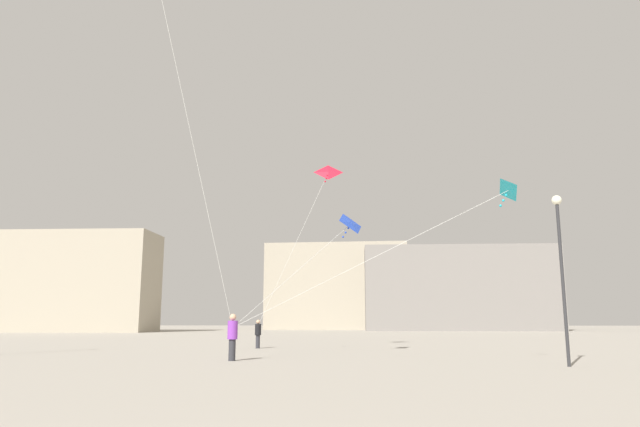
{
  "coord_description": "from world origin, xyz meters",
  "views": [
    {
      "loc": [
        1.12,
        -4.38,
        1.64
      ],
      "look_at": [
        0.0,
        16.13,
        5.41
      ],
      "focal_mm": 32.35,
      "sensor_mm": 36.0,
      "label": 1
    }
  ],
  "objects_px": {
    "kite_cyan_delta": "(501,194)",
    "kite_crimson_delta": "(327,175)",
    "person_in_purple": "(232,335)",
    "building_centre_hall": "(339,288)",
    "building_right_hall": "(457,289)",
    "kite_cobalt_delta": "(350,225)",
    "building_left_hall": "(64,282)",
    "person_in_black": "(258,333)",
    "lamppost_east": "(561,253)"
  },
  "relations": [
    {
      "from": "building_centre_hall",
      "to": "building_right_hall",
      "type": "xyz_separation_m",
      "value": [
        18.0,
        -9.62,
        -0.77
      ]
    },
    {
      "from": "person_in_purple",
      "to": "building_right_hall",
      "type": "height_order",
      "value": "building_right_hall"
    },
    {
      "from": "person_in_black",
      "to": "building_right_hall",
      "type": "relative_size",
      "value": 0.06
    },
    {
      "from": "kite_cyan_delta",
      "to": "building_left_hall",
      "type": "height_order",
      "value": "building_left_hall"
    },
    {
      "from": "kite_crimson_delta",
      "to": "building_right_hall",
      "type": "xyz_separation_m",
      "value": [
        17.26,
        56.22,
        -3.82
      ]
    },
    {
      "from": "person_in_black",
      "to": "building_left_hall",
      "type": "xyz_separation_m",
      "value": [
        -32.73,
        41.24,
        5.6
      ]
    },
    {
      "from": "kite_cobalt_delta",
      "to": "building_left_hall",
      "type": "height_order",
      "value": "building_left_hall"
    },
    {
      "from": "person_in_black",
      "to": "building_left_hall",
      "type": "bearing_deg",
      "value": -151.51
    },
    {
      "from": "kite_cobalt_delta",
      "to": "person_in_black",
      "type": "bearing_deg",
      "value": 134.92
    },
    {
      "from": "kite_crimson_delta",
      "to": "building_left_hall",
      "type": "distance_m",
      "value": 55.91
    },
    {
      "from": "kite_cobalt_delta",
      "to": "building_centre_hall",
      "type": "relative_size",
      "value": 0.23
    },
    {
      "from": "building_right_hall",
      "to": "kite_cobalt_delta",
      "type": "bearing_deg",
      "value": -104.68
    },
    {
      "from": "person_in_purple",
      "to": "kite_cyan_delta",
      "type": "bearing_deg",
      "value": 122.13
    },
    {
      "from": "person_in_purple",
      "to": "lamppost_east",
      "type": "xyz_separation_m",
      "value": [
        12.4,
        -2.18,
        2.98
      ]
    },
    {
      "from": "building_centre_hall",
      "to": "kite_cobalt_delta",
      "type": "bearing_deg",
      "value": -88.32
    },
    {
      "from": "kite_cyan_delta",
      "to": "kite_crimson_delta",
      "type": "bearing_deg",
      "value": 123.29
    },
    {
      "from": "kite_cyan_delta",
      "to": "kite_crimson_delta",
      "type": "height_order",
      "value": "kite_crimson_delta"
    },
    {
      "from": "kite_crimson_delta",
      "to": "building_centre_hall",
      "type": "bearing_deg",
      "value": 90.64
    },
    {
      "from": "person_in_purple",
      "to": "kite_cobalt_delta",
      "type": "relative_size",
      "value": 0.34
    },
    {
      "from": "person_in_black",
      "to": "kite_crimson_delta",
      "type": "bearing_deg",
      "value": 69.12
    },
    {
      "from": "kite_cyan_delta",
      "to": "lamppost_east",
      "type": "relative_size",
      "value": 1.82
    },
    {
      "from": "lamppost_east",
      "to": "person_in_purple",
      "type": "bearing_deg",
      "value": 170.01
    },
    {
      "from": "kite_crimson_delta",
      "to": "building_left_hall",
      "type": "relative_size",
      "value": 0.38
    },
    {
      "from": "person_in_black",
      "to": "lamppost_east",
      "type": "height_order",
      "value": "lamppost_east"
    },
    {
      "from": "kite_crimson_delta",
      "to": "kite_cyan_delta",
      "type": "bearing_deg",
      "value": -56.71
    },
    {
      "from": "person_in_black",
      "to": "building_right_hall",
      "type": "xyz_separation_m",
      "value": [
        21.27,
        55.45,
        5.21
      ]
    },
    {
      "from": "building_left_hall",
      "to": "building_centre_hall",
      "type": "relative_size",
      "value": 1.01
    },
    {
      "from": "kite_crimson_delta",
      "to": "building_right_hall",
      "type": "height_order",
      "value": "building_right_hall"
    },
    {
      "from": "person_in_purple",
      "to": "building_centre_hall",
      "type": "bearing_deg",
      "value": -141.18
    },
    {
      "from": "lamppost_east",
      "to": "building_left_hall",
      "type": "bearing_deg",
      "value": 130.56
    },
    {
      "from": "kite_cyan_delta",
      "to": "lamppost_east",
      "type": "distance_m",
      "value": 3.03
    },
    {
      "from": "person_in_black",
      "to": "building_centre_hall",
      "type": "distance_m",
      "value": 65.42
    },
    {
      "from": "person_in_black",
      "to": "kite_crimson_delta",
      "type": "xyz_separation_m",
      "value": [
        4.01,
        -0.77,
        9.03
      ]
    },
    {
      "from": "building_right_hall",
      "to": "person_in_purple",
      "type": "bearing_deg",
      "value": -107.54
    },
    {
      "from": "building_centre_hall",
      "to": "lamppost_east",
      "type": "xyz_separation_m",
      "value": [
        9.71,
        -77.24,
        -2.87
      ]
    },
    {
      "from": "kite_cyan_delta",
      "to": "building_left_hall",
      "type": "xyz_separation_m",
      "value": [
        -43.86,
        52.85,
        0.16
      ]
    },
    {
      "from": "kite_cyan_delta",
      "to": "lamppost_east",
      "type": "xyz_separation_m",
      "value": [
        1.85,
        -0.56,
        -2.33
      ]
    },
    {
      "from": "person_in_purple",
      "to": "person_in_black",
      "type": "distance_m",
      "value": 10.01
    },
    {
      "from": "building_left_hall",
      "to": "person_in_purple",
      "type": "bearing_deg",
      "value": -56.97
    },
    {
      "from": "kite_cyan_delta",
      "to": "building_centre_hall",
      "type": "bearing_deg",
      "value": 95.85
    },
    {
      "from": "person_in_black",
      "to": "kite_cobalt_delta",
      "type": "distance_m",
      "value": 9.26
    },
    {
      "from": "person_in_purple",
      "to": "person_in_black",
      "type": "xyz_separation_m",
      "value": [
        -0.58,
        9.99,
        -0.14
      ]
    },
    {
      "from": "building_left_hall",
      "to": "kite_cobalt_delta",
      "type": "bearing_deg",
      "value": -50.75
    },
    {
      "from": "person_in_purple",
      "to": "kite_crimson_delta",
      "type": "distance_m",
      "value": 13.26
    },
    {
      "from": "building_centre_hall",
      "to": "person_in_black",
      "type": "bearing_deg",
      "value": -92.88
    },
    {
      "from": "building_centre_hall",
      "to": "lamppost_east",
      "type": "relative_size",
      "value": 3.87
    },
    {
      "from": "kite_cyan_delta",
      "to": "kite_cobalt_delta",
      "type": "bearing_deg",
      "value": 132.75
    },
    {
      "from": "person_in_purple",
      "to": "building_left_hall",
      "type": "bearing_deg",
      "value": -106.1
    },
    {
      "from": "kite_cobalt_delta",
      "to": "lamppost_east",
      "type": "bearing_deg",
      "value": -41.77
    },
    {
      "from": "kite_cobalt_delta",
      "to": "kite_cyan_delta",
      "type": "bearing_deg",
      "value": -47.25
    }
  ]
}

